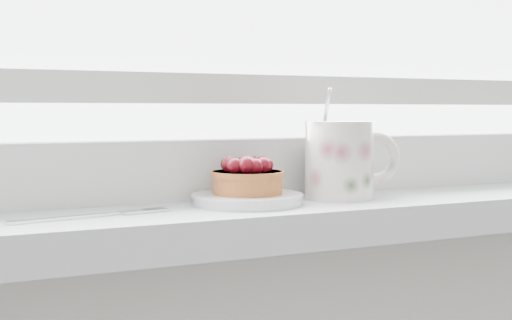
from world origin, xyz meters
TOP-DOWN VIEW (x-y plane):
  - saucer at (-0.03, 1.89)m, footprint 0.12×0.12m
  - raspberry_tart at (-0.03, 1.89)m, footprint 0.08×0.08m
  - floral_mug at (0.09, 1.89)m, footprint 0.12×0.10m
  - fork at (-0.21, 1.87)m, footprint 0.17×0.04m

SIDE VIEW (x-z plane):
  - fork at x=-0.21m, z-range 0.94..0.94m
  - saucer at x=-0.03m, z-range 0.94..0.95m
  - raspberry_tart at x=-0.03m, z-range 0.95..0.99m
  - floral_mug at x=0.09m, z-range 0.92..1.05m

